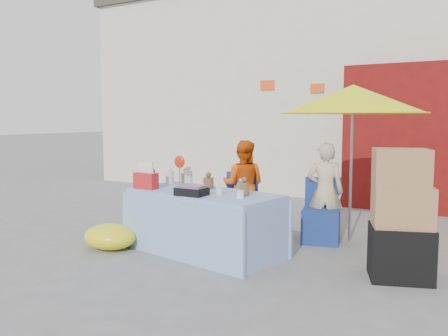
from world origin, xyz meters
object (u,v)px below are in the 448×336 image
Objects in this scene: chair_right at (321,223)px; vendor_beige at (325,192)px; vendor_orange at (243,185)px; chair_left at (239,214)px; umbrella at (353,100)px; box_stack at (401,220)px; market_table at (203,221)px.

vendor_beige is (0.00, 0.13, 0.41)m from chair_right.
chair_left is at bearing 74.16° from vendor_orange.
umbrella is at bearing 171.33° from vendor_orange.
box_stack reaches higher than vendor_orange.
market_table is 1.01× the size of umbrella.
box_stack is (2.43, -1.01, 0.36)m from chair_left.
chair_right is (1.10, 1.20, -0.14)m from market_table.
umbrella is (0.30, 0.28, 1.64)m from chair_right.
box_stack is (1.18, -1.01, 0.36)m from chair_right.
chair_left is at bearing 157.51° from box_stack.
vendor_beige reaches higher than chair_right.
box_stack is (2.28, 0.20, 0.23)m from market_table.
chair_right is at bearing 58.02° from market_table.
vendor_beige is at bearing -8.07° from chair_left.
chair_right is 1.32m from vendor_orange.
umbrella is 2.01m from box_stack.
chair_right is 0.64× the size of vendor_orange.
vendor_beige is at bearing 135.87° from box_stack.
market_table is 2.30m from box_stack.
vendor_beige is 1.27m from umbrella.
box_stack reaches higher than chair_left.
umbrella is at bearing -3.81° from chair_left.
chair_left is (-0.15, 1.20, -0.14)m from market_table.
market_table is 2.48× the size of chair_left.
market_table is 1.63m from chair_right.
vendor_beige reaches higher than vendor_orange.
umbrella is (1.40, 1.49, 1.50)m from market_table.
chair_left is at bearing -169.62° from umbrella.
box_stack is at bearing 140.62° from vendor_orange.
umbrella is at bearing 124.16° from box_stack.
umbrella is 1.55× the size of box_stack.
vendor_beige is (1.10, 1.34, 0.27)m from market_table.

